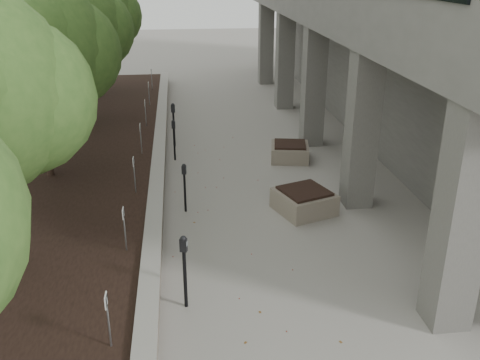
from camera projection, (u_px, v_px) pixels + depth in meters
retaining_wall at (159, 163)px, 16.23m from camera, size 0.39×26.00×0.50m
planting_bed at (35, 169)px, 15.86m from camera, size 7.00×26.00×0.40m
crabapple_tree_3 at (37, 78)px, 13.89m from camera, size 4.60×4.00×5.44m
crabapple_tree_4 at (71, 49)px, 18.48m from camera, size 4.60×4.00×5.44m
crabapple_tree_5 at (91, 31)px, 23.07m from camera, size 4.60×4.00×5.44m
parking_sign_2 at (108, 321)px, 8.13m from camera, size 0.04×0.22×0.96m
parking_sign_3 at (125, 229)px, 10.89m from camera, size 0.04×0.22×0.96m
parking_sign_4 at (134, 175)px, 13.64m from camera, size 0.04×0.22×0.96m
parking_sign_5 at (141, 139)px, 16.39m from camera, size 0.04×0.22×0.96m
parking_sign_6 at (146, 113)px, 19.14m from camera, size 0.04×0.22×0.96m
parking_sign_7 at (149, 94)px, 21.90m from camera, size 0.04×0.22×0.96m
parking_sign_8 at (152, 79)px, 24.65m from camera, size 0.04×0.22×0.96m
parking_meter_2 at (185, 272)px, 9.65m from camera, size 0.17×0.15×1.49m
parking_meter_3 at (185, 188)px, 13.43m from camera, size 0.15×0.12×1.31m
parking_meter_4 at (174, 140)px, 16.92m from camera, size 0.14×0.11×1.34m
parking_meter_5 at (174, 125)px, 18.19m from camera, size 0.16×0.12×1.52m
planter_front at (304, 201)px, 13.57m from camera, size 1.66×1.66×0.60m
planter_back at (290, 151)px, 17.12m from camera, size 1.37×1.37×0.55m
berry_scatter at (228, 227)px, 12.84m from camera, size 3.30×14.10×0.02m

